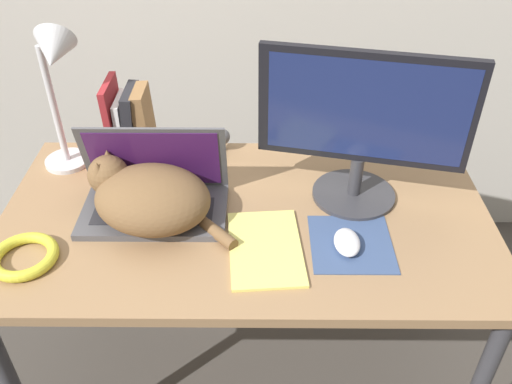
{
  "coord_description": "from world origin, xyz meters",
  "views": [
    {
      "loc": [
        0.04,
        -0.76,
        1.64
      ],
      "look_at": [
        0.03,
        0.32,
        0.83
      ],
      "focal_mm": 38.0,
      "sensor_mm": 36.0,
      "label": 1
    }
  ],
  "objects_px": {
    "cat": "(149,197)",
    "desk_lamp": "(56,77)",
    "laptop": "(155,195)",
    "book_row": "(131,127)",
    "computer_mouse": "(347,242)",
    "notepad": "(265,248)",
    "external_monitor": "(363,124)",
    "webcam": "(222,137)",
    "cable_coil": "(24,256)"
  },
  "relations": [
    {
      "from": "desk_lamp",
      "to": "notepad",
      "type": "relative_size",
      "value": 1.53
    },
    {
      "from": "laptop",
      "to": "notepad",
      "type": "height_order",
      "value": "laptop"
    },
    {
      "from": "cat",
      "to": "book_row",
      "type": "bearing_deg",
      "value": 108.35
    },
    {
      "from": "laptop",
      "to": "notepad",
      "type": "xyz_separation_m",
      "value": [
        0.29,
        -0.16,
        -0.04
      ]
    },
    {
      "from": "cat",
      "to": "webcam",
      "type": "relative_size",
      "value": 5.27
    },
    {
      "from": "webcam",
      "to": "external_monitor",
      "type": "bearing_deg",
      "value": -31.57
    },
    {
      "from": "book_row",
      "to": "cable_coil",
      "type": "xyz_separation_m",
      "value": [
        -0.19,
        -0.44,
        -0.1
      ]
    },
    {
      "from": "desk_lamp",
      "to": "webcam",
      "type": "height_order",
      "value": "desk_lamp"
    },
    {
      "from": "computer_mouse",
      "to": "desk_lamp",
      "type": "relative_size",
      "value": 0.23
    },
    {
      "from": "laptop",
      "to": "external_monitor",
      "type": "relative_size",
      "value": 0.72
    },
    {
      "from": "laptop",
      "to": "book_row",
      "type": "distance_m",
      "value": 0.26
    },
    {
      "from": "cat",
      "to": "webcam",
      "type": "distance_m",
      "value": 0.38
    },
    {
      "from": "notepad",
      "to": "webcam",
      "type": "bearing_deg",
      "value": 106.22
    },
    {
      "from": "external_monitor",
      "to": "computer_mouse",
      "type": "relative_size",
      "value": 5.26
    },
    {
      "from": "external_monitor",
      "to": "book_row",
      "type": "distance_m",
      "value": 0.67
    },
    {
      "from": "webcam",
      "to": "desk_lamp",
      "type": "bearing_deg",
      "value": -166.54
    },
    {
      "from": "book_row",
      "to": "notepad",
      "type": "height_order",
      "value": "book_row"
    },
    {
      "from": "cat",
      "to": "book_row",
      "type": "distance_m",
      "value": 0.3
    },
    {
      "from": "cable_coil",
      "to": "webcam",
      "type": "distance_m",
      "value": 0.67
    },
    {
      "from": "cat",
      "to": "notepad",
      "type": "bearing_deg",
      "value": -20.25
    },
    {
      "from": "book_row",
      "to": "cable_coil",
      "type": "bearing_deg",
      "value": -113.06
    },
    {
      "from": "cat",
      "to": "cable_coil",
      "type": "height_order",
      "value": "cat"
    },
    {
      "from": "external_monitor",
      "to": "notepad",
      "type": "relative_size",
      "value": 1.84
    },
    {
      "from": "book_row",
      "to": "cable_coil",
      "type": "relative_size",
      "value": 1.58
    },
    {
      "from": "notepad",
      "to": "webcam",
      "type": "height_order",
      "value": "webcam"
    },
    {
      "from": "cat",
      "to": "external_monitor",
      "type": "xyz_separation_m",
      "value": [
        0.54,
        0.11,
        0.15
      ]
    },
    {
      "from": "cable_coil",
      "to": "notepad",
      "type": "bearing_deg",
      "value": 4.46
    },
    {
      "from": "cat",
      "to": "desk_lamp",
      "type": "xyz_separation_m",
      "value": [
        -0.26,
        0.24,
        0.22
      ]
    },
    {
      "from": "laptop",
      "to": "computer_mouse",
      "type": "relative_size",
      "value": 3.79
    },
    {
      "from": "laptop",
      "to": "cable_coil",
      "type": "bearing_deg",
      "value": -144.21
    },
    {
      "from": "cat",
      "to": "computer_mouse",
      "type": "relative_size",
      "value": 3.92
    },
    {
      "from": "external_monitor",
      "to": "computer_mouse",
      "type": "height_order",
      "value": "external_monitor"
    },
    {
      "from": "external_monitor",
      "to": "cable_coil",
      "type": "height_order",
      "value": "external_monitor"
    },
    {
      "from": "external_monitor",
      "to": "webcam",
      "type": "height_order",
      "value": "external_monitor"
    },
    {
      "from": "book_row",
      "to": "cat",
      "type": "bearing_deg",
      "value": -71.65
    },
    {
      "from": "cat",
      "to": "desk_lamp",
      "type": "bearing_deg",
      "value": 137.68
    },
    {
      "from": "desk_lamp",
      "to": "notepad",
      "type": "distance_m",
      "value": 0.72
    },
    {
      "from": "notepad",
      "to": "book_row",
      "type": "bearing_deg",
      "value": 134.87
    },
    {
      "from": "cat",
      "to": "desk_lamp",
      "type": "relative_size",
      "value": 0.9
    },
    {
      "from": "computer_mouse",
      "to": "book_row",
      "type": "height_order",
      "value": "book_row"
    },
    {
      "from": "laptop",
      "to": "desk_lamp",
      "type": "relative_size",
      "value": 0.87
    },
    {
      "from": "laptop",
      "to": "cable_coil",
      "type": "height_order",
      "value": "laptop"
    },
    {
      "from": "computer_mouse",
      "to": "notepad",
      "type": "relative_size",
      "value": 0.35
    },
    {
      "from": "cat",
      "to": "book_row",
      "type": "relative_size",
      "value": 1.54
    },
    {
      "from": "computer_mouse",
      "to": "cable_coil",
      "type": "distance_m",
      "value": 0.78
    },
    {
      "from": "external_monitor",
      "to": "desk_lamp",
      "type": "xyz_separation_m",
      "value": [
        -0.8,
        0.13,
        0.06
      ]
    },
    {
      "from": "external_monitor",
      "to": "webcam",
      "type": "xyz_separation_m",
      "value": [
        -0.38,
        0.23,
        -0.18
      ]
    },
    {
      "from": "cat",
      "to": "external_monitor",
      "type": "bearing_deg",
      "value": 11.25
    },
    {
      "from": "laptop",
      "to": "external_monitor",
      "type": "xyz_separation_m",
      "value": [
        0.54,
        0.06,
        0.18
      ]
    },
    {
      "from": "book_row",
      "to": "desk_lamp",
      "type": "bearing_deg",
      "value": -164.79
    }
  ]
}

